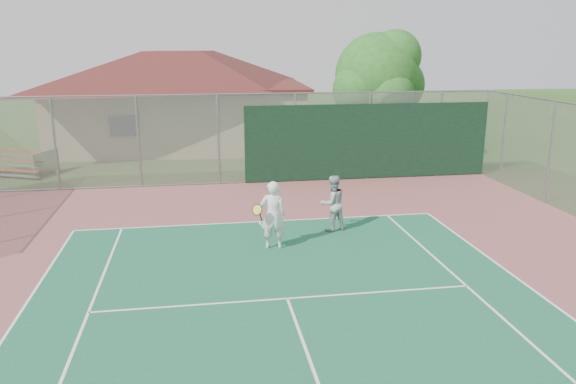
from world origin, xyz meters
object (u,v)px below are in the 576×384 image
object	(u,v)px
bleachers	(15,163)
tree	(379,78)
player_grey_back	(332,204)
clubhouse	(181,89)
player_white_front	(273,216)

from	to	relation	value
bleachers	tree	xyz separation A→B (m)	(15.42, -0.94, 3.40)
tree	player_grey_back	distance (m)	9.72
bleachers	clubhouse	bearing A→B (deg)	67.41
tree	player_white_front	world-z (taller)	tree
clubhouse	player_white_front	distance (m)	17.13
clubhouse	player_grey_back	size ratio (longest dim) A/B	8.64
bleachers	player_white_front	world-z (taller)	player_white_front
player_grey_back	player_white_front	bearing A→B (deg)	13.61
clubhouse	player_white_front	world-z (taller)	clubhouse
tree	player_grey_back	xyz separation A→B (m)	(-4.00, -8.31, -3.09)
clubhouse	player_grey_back	bearing A→B (deg)	-70.40
player_grey_back	bleachers	bearing A→B (deg)	-57.57
player_white_front	bleachers	bearing A→B (deg)	-39.95
player_white_front	player_grey_back	xyz separation A→B (m)	(1.92, 1.21, -0.10)
tree	player_white_front	xyz separation A→B (m)	(-5.92, -9.51, -2.99)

